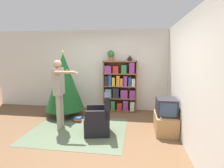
# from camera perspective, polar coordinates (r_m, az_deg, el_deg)

# --- Properties ---
(ground_plane) EXTENTS (14.00, 14.00, 0.00)m
(ground_plane) POSITION_cam_1_polar(r_m,az_deg,el_deg) (4.08, -6.52, -16.87)
(ground_plane) COLOR brown
(wall_back) EXTENTS (8.00, 0.10, 2.60)m
(wall_back) POSITION_cam_1_polar(r_m,az_deg,el_deg) (5.81, -1.32, 4.47)
(wall_back) COLOR silver
(wall_back) RESTS_ON ground_plane
(wall_right) EXTENTS (0.10, 8.00, 2.60)m
(wall_right) POSITION_cam_1_polar(r_m,az_deg,el_deg) (3.71, 23.84, 0.79)
(wall_right) COLOR silver
(wall_right) RESTS_ON ground_plane
(area_rug) EXTENTS (2.28, 1.88, 0.01)m
(area_rug) POSITION_cam_1_polar(r_m,az_deg,el_deg) (4.46, -10.90, -14.55)
(area_rug) COLOR #56664C
(area_rug) RESTS_ON ground_plane
(bookshelf) EXTENTS (1.06, 0.31, 1.62)m
(bookshelf) POSITION_cam_1_polar(r_m,az_deg,el_deg) (5.60, 2.53, -1.06)
(bookshelf) COLOR brown
(bookshelf) RESTS_ON ground_plane
(tv_stand) EXTENTS (0.49, 0.77, 0.42)m
(tv_stand) POSITION_cam_1_polar(r_m,az_deg,el_deg) (4.41, 17.02, -12.15)
(tv_stand) COLOR tan
(tv_stand) RESTS_ON ground_plane
(television) EXTENTS (0.44, 0.52, 0.39)m
(television) POSITION_cam_1_polar(r_m,az_deg,el_deg) (4.28, 17.29, -7.07)
(television) COLOR #28282D
(television) RESTS_ON tv_stand
(game_remote) EXTENTS (0.04, 0.12, 0.02)m
(game_remote) POSITION_cam_1_polar(r_m,az_deg,el_deg) (4.10, 15.62, -10.44)
(game_remote) COLOR white
(game_remote) RESTS_ON tv_stand
(christmas_tree) EXTENTS (1.11, 1.11, 1.93)m
(christmas_tree) POSITION_cam_1_polar(r_m,az_deg,el_deg) (5.28, -15.37, 0.74)
(christmas_tree) COLOR #4C3323
(christmas_tree) RESTS_ON ground_plane
(armchair) EXTENTS (0.67, 0.66, 0.92)m
(armchair) POSITION_cam_1_polar(r_m,az_deg,el_deg) (4.13, -4.27, -11.62)
(armchair) COLOR black
(armchair) RESTS_ON ground_plane
(standing_person) EXTENTS (0.64, 0.47, 1.69)m
(standing_person) POSITION_cam_1_polar(r_m,az_deg,el_deg) (4.42, -16.85, -1.39)
(standing_person) COLOR #9E937F
(standing_person) RESTS_ON ground_plane
(potted_plant) EXTENTS (0.22, 0.22, 0.33)m
(potted_plant) POSITION_cam_1_polar(r_m,az_deg,el_deg) (5.54, -0.38, 9.50)
(potted_plant) COLOR #935B38
(potted_plant) RESTS_ON bookshelf
(table_lamp) EXTENTS (0.20, 0.20, 0.18)m
(table_lamp) POSITION_cam_1_polar(r_m,az_deg,el_deg) (5.49, 5.84, 8.53)
(table_lamp) COLOR #473828
(table_lamp) RESTS_ON bookshelf
(book_pile_near_tree) EXTENTS (0.20, 0.17, 0.13)m
(book_pile_near_tree) POSITION_cam_1_polar(r_m,az_deg,el_deg) (4.95, -11.13, -11.26)
(book_pile_near_tree) COLOR #843889
(book_pile_near_tree) RESTS_ON ground_plane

